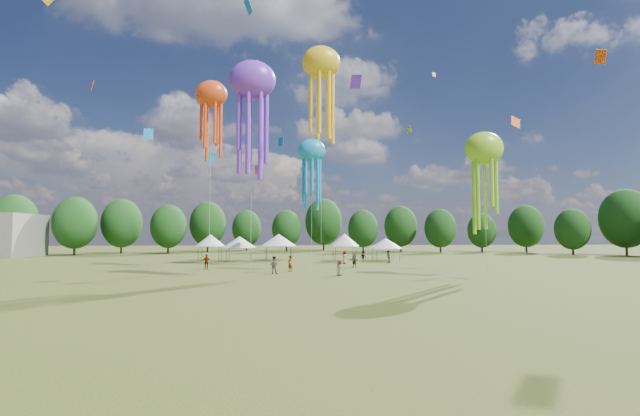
{
  "coord_description": "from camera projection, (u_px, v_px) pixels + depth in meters",
  "views": [
    {
      "loc": [
        -5.58,
        -14.04,
        4.3
      ],
      "look_at": [
        -3.14,
        15.0,
        6.0
      ],
      "focal_mm": 24.76,
      "sensor_mm": 36.0,
      "label": 1
    }
  ],
  "objects": [
    {
      "name": "small_kites",
      "position": [
        320.0,
        52.0,
        57.51
      ],
      "size": [
        78.9,
        63.15,
        46.55
      ],
      "color": "#7B30D9",
      "rests_on": "ground"
    },
    {
      "name": "spectators_far",
      "position": [
        338.0,
        260.0,
        58.56
      ],
      "size": [
        25.58,
        22.14,
        1.84
      ],
      "color": "gray",
      "rests_on": "ground"
    },
    {
      "name": "spectator_near",
      "position": [
        274.0,
        265.0,
        47.06
      ],
      "size": [
        1.06,
        0.91,
        1.89
      ],
      "primitive_type": "imported",
      "rotation": [
        0.0,
        0.0,
        2.91
      ],
      "color": "gray",
      "rests_on": "ground"
    },
    {
      "name": "treeline",
      "position": [
        293.0,
        221.0,
        76.43
      ],
      "size": [
        201.57,
        95.24,
        13.43
      ],
      "color": "#38281C",
      "rests_on": "ground"
    },
    {
      "name": "ground",
      "position": [
        456.0,
        367.0,
        14.19
      ],
      "size": [
        300.0,
        300.0,
        0.0
      ],
      "primitive_type": "plane",
      "color": "#384416",
      "rests_on": "ground"
    },
    {
      "name": "show_kites",
      "position": [
        307.0,
        112.0,
        49.49
      ],
      "size": [
        32.77,
        15.7,
        27.89
      ],
      "color": "#7B30D9",
      "rests_on": "ground"
    },
    {
      "name": "festival_tents",
      "position": [
        290.0,
        241.0,
        70.61
      ],
      "size": [
        33.04,
        8.2,
        4.32
      ],
      "color": "#47474C",
      "rests_on": "ground"
    }
  ]
}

